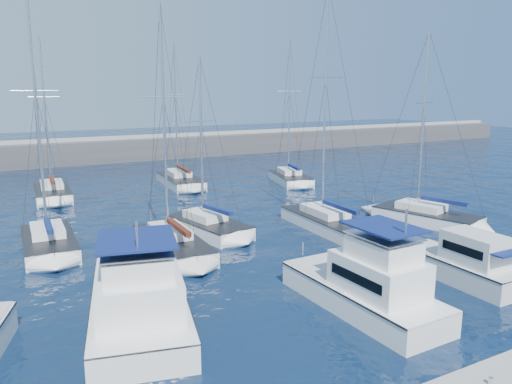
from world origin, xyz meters
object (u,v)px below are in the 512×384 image
motor_yacht_port_inner (139,303)px  sailboat_back_a (52,193)px  sailboat_back_c (290,178)px  sailboat_mid_d (328,222)px  motor_yacht_stbd_outer (465,265)px  sailboat_mid_c (208,226)px  sailboat_mid_e (426,216)px  sailboat_mid_b (172,244)px  sailboat_back_b (180,180)px  sailboat_mid_a (49,242)px  motor_yacht_stbd_inner (368,288)px

motor_yacht_port_inner → sailboat_back_a: size_ratio=0.67×
motor_yacht_port_inner → sailboat_back_c: size_ratio=0.64×
sailboat_mid_d → motor_yacht_stbd_outer: bearing=-86.7°
sailboat_back_a → sailboat_mid_c: bearing=-61.7°
sailboat_mid_d → sailboat_mid_c: bearing=161.4°
sailboat_mid_d → sailboat_mid_e: 7.89m
motor_yacht_port_inner → sailboat_mid_e: bearing=28.4°
motor_yacht_port_inner → sailboat_mid_d: (16.43, 8.72, -0.59)m
motor_yacht_stbd_outer → sailboat_mid_e: size_ratio=0.46×
sailboat_mid_b → sailboat_back_b: (8.11, 20.92, -0.01)m
sailboat_mid_a → sailboat_mid_c: 10.51m
sailboat_mid_b → sailboat_back_b: 22.44m
sailboat_back_b → sailboat_mid_e: bearing=-60.4°
sailboat_mid_c → sailboat_back_b: size_ratio=0.83×
motor_yacht_port_inner → sailboat_mid_b: (4.60, 9.14, -0.60)m
sailboat_back_c → motor_yacht_stbd_inner: bearing=-101.6°
motor_yacht_stbd_inner → motor_yacht_port_inner: bearing=159.4°
motor_yacht_stbd_outer → sailboat_mid_a: bearing=140.1°
sailboat_mid_b → sailboat_mid_e: size_ratio=1.06×
sailboat_back_c → sailboat_mid_e: bearing=-74.9°
motor_yacht_stbd_inner → sailboat_mid_c: bearing=94.0°
motor_yacht_port_inner → sailboat_mid_b: sailboat_mid_b is taller
motor_yacht_stbd_outer → sailboat_mid_b: 17.13m
motor_yacht_stbd_outer → sailboat_mid_c: (-8.44, 14.85, -0.43)m
motor_yacht_stbd_inner → sailboat_mid_d: (6.73, 12.07, -0.59)m
sailboat_mid_d → sailboat_back_b: 21.66m
sailboat_mid_c → sailboat_back_a: 19.64m
sailboat_mid_a → sailboat_mid_b: 7.88m
sailboat_mid_c → sailboat_back_b: (4.49, 18.23, 0.01)m
sailboat_mid_a → sailboat_mid_d: 19.15m
motor_yacht_port_inner → sailboat_mid_b: size_ratio=0.65×
sailboat_back_c → sailboat_mid_d: bearing=-99.2°
sailboat_mid_c → sailboat_back_c: size_ratio=0.79×
motor_yacht_stbd_inner → sailboat_back_c: size_ratio=0.55×
sailboat_mid_b → motor_yacht_stbd_outer: bearing=-43.9°
motor_yacht_stbd_inner → sailboat_mid_b: bearing=110.7°
sailboat_mid_d → sailboat_back_b: size_ratio=1.15×
sailboat_back_c → motor_yacht_port_inner: bearing=-118.6°
motor_yacht_port_inner → motor_yacht_stbd_inner: same height
sailboat_mid_b → sailboat_mid_d: (11.82, -0.41, 0.02)m
sailboat_mid_b → sailboat_back_a: bearing=104.2°
motor_yacht_port_inner → sailboat_back_a: (-0.07, 29.63, -0.60)m
motor_yacht_port_inner → sailboat_mid_e: 24.86m
sailboat_mid_d → sailboat_back_b: bearing=102.0°
sailboat_mid_d → motor_yacht_port_inner: bearing=-149.9°
motor_yacht_stbd_outer → sailboat_mid_a: (-18.87, 16.13, -0.39)m
motor_yacht_stbd_outer → sailboat_mid_d: 11.75m
sailboat_mid_c → sailboat_back_a: bearing=103.5°
sailboat_mid_d → sailboat_mid_e: bearing=-14.4°
motor_yacht_stbd_outer → sailboat_mid_c: bearing=120.2°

